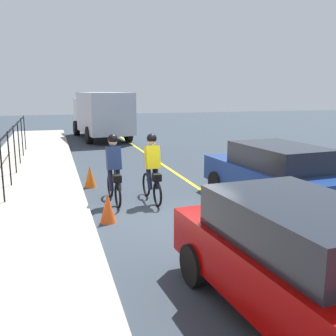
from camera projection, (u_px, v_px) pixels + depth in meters
ground_plane at (171, 217)px, 9.03m from camera, size 80.00×80.00×0.00m
lane_line_centre at (233, 211)px, 9.48m from camera, size 36.00×0.12×0.01m
sidewalk at (16, 229)px, 8.06m from camera, size 40.00×3.20×0.15m
cyclist_lead at (152, 168)px, 10.10m from camera, size 1.71×0.37×1.83m
cyclist_follow at (114, 169)px, 9.97m from camera, size 1.71×0.37×1.83m
patrol_sedan at (275, 174)px, 9.85m from camera, size 4.53×2.20×1.58m
parked_sedan_rear at (307, 264)px, 4.74m from camera, size 4.53×2.21×1.58m
box_truck_background at (101, 113)px, 23.09m from camera, size 6.90×3.05×2.78m
traffic_cone_near at (90, 176)px, 11.76m from camera, size 0.36×0.36×0.67m
traffic_cone_far at (108, 208)px, 8.62m from camera, size 0.36×0.36×0.67m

